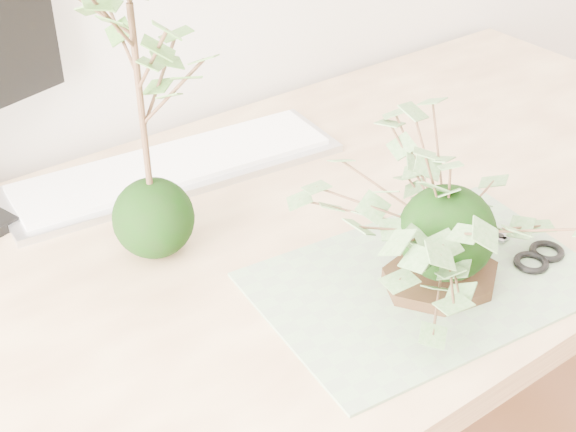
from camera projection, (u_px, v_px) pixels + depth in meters
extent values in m
cube|color=beige|center=(283.00, 247.00, 1.06)|extent=(1.60, 0.70, 0.04)
cube|color=beige|center=(468.00, 205.00, 1.83)|extent=(0.06, 0.06, 0.70)
cube|color=gray|center=(425.00, 281.00, 0.97)|extent=(0.43, 0.31, 0.00)
cylinder|color=black|center=(441.00, 277.00, 0.96)|extent=(0.18, 0.18, 0.01)
sphere|color=black|center=(447.00, 233.00, 0.92)|extent=(0.11, 0.11, 0.11)
sphere|color=black|center=(154.00, 218.00, 0.99)|extent=(0.10, 0.10, 0.10)
cylinder|color=#4B3422|center=(142.00, 110.00, 0.91)|extent=(0.01, 0.01, 0.25)
cube|color=#B8B8BE|center=(174.00, 170.00, 1.18)|extent=(0.51, 0.20, 0.01)
cube|color=white|center=(174.00, 164.00, 1.18)|extent=(0.48, 0.17, 0.01)
cube|color=#90909C|center=(471.00, 225.00, 1.06)|extent=(0.03, 0.11, 0.00)
cube|color=#90909C|center=(479.00, 221.00, 1.07)|extent=(0.01, 0.11, 0.00)
torus|color=black|center=(528.00, 263.00, 0.99)|extent=(0.05, 0.05, 0.01)
torus|color=black|center=(546.00, 253.00, 1.00)|extent=(0.05, 0.05, 0.01)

